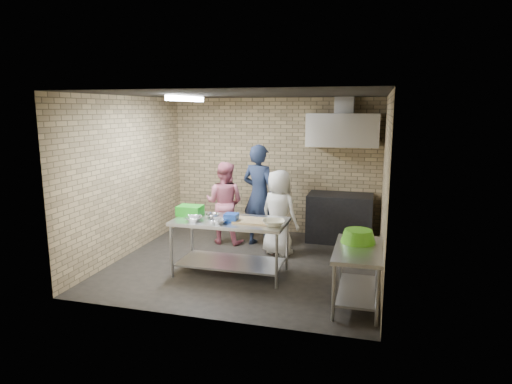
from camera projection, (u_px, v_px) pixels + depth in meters
The scene contains 26 objects.
floor at pixel (247, 263), 7.20m from camera, with size 4.20×4.20×0.00m, color black.
ceiling at pixel (246, 94), 6.70m from camera, with size 4.20×4.20×0.00m, color black.
back_wall at pixel (275, 166), 8.84m from camera, with size 4.20×0.06×2.70m, color tan.
front_wall at pixel (197, 209), 5.05m from camera, with size 4.20×0.06×2.70m, color tan.
left_wall at pixel (129, 176), 7.49m from camera, with size 0.06×4.00×2.70m, color tan.
right_wall at pixel (385, 188), 6.40m from camera, with size 0.06×4.00×2.70m, color tan.
prep_table at pixel (231, 247), 6.65m from camera, with size 1.69×0.85×0.85m, color silver.
side_counter at pixel (357, 276), 5.62m from camera, with size 0.60×1.20×0.75m, color silver.
stove at pixel (340, 218), 8.33m from camera, with size 1.20×0.70×0.90m, color black.
range_hood at pixel (343, 130), 8.07m from camera, with size 1.30×0.60×0.60m, color silver.
hood_duct at pixel (345, 105), 8.13m from camera, with size 0.35×0.30×0.30m, color #A5A8AD.
wall_shelf at pixel (360, 139), 8.21m from camera, with size 0.80×0.20×0.04m, color #3F2B19.
fluorescent_fixture at pixel (186, 99), 6.97m from camera, with size 0.10×1.25×0.08m, color white.
green_crate at pixel (190, 210), 6.86m from camera, with size 0.38×0.28×0.15m, color green.
blue_tub at pixel (231, 218), 6.46m from camera, with size 0.19×0.19×0.12m, color #1845B6.
cutting_board at pixel (252, 221), 6.46m from camera, with size 0.52×0.40×0.03m, color #D9BF7D.
mixing_bowl_a at pixel (194, 219), 6.51m from camera, with size 0.26×0.26×0.06m, color silver.
mixing_bowl_b at pixel (213, 216), 6.70m from camera, with size 0.20×0.20×0.06m, color silver.
mixing_bowl_c at pixel (219, 221), 6.39m from camera, with size 0.24×0.24×0.06m, color silver.
ceramic_bowl at pixel (274, 223), 6.25m from camera, with size 0.33×0.33×0.08m, color beige.
green_basin at pixel (358, 236), 5.78m from camera, with size 0.46×0.46×0.17m, color #59C626, non-canonical shape.
bottle_red at pixel (346, 133), 8.25m from camera, with size 0.07×0.07×0.18m, color #B22619.
bottle_green at pixel (368, 134), 8.15m from camera, with size 0.06×0.06×0.15m, color green.
man_navy at pixel (259, 196), 7.98m from camera, with size 0.68×0.45×1.86m, color black.
woman_pink at pixel (224, 203), 8.16m from camera, with size 0.74×0.58×1.53m, color #D47087.
woman_white at pixel (279, 213), 7.51m from camera, with size 0.72×0.47×1.47m, color white.
Camera 1 is at (1.95, -6.58, 2.48)m, focal length 30.86 mm.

